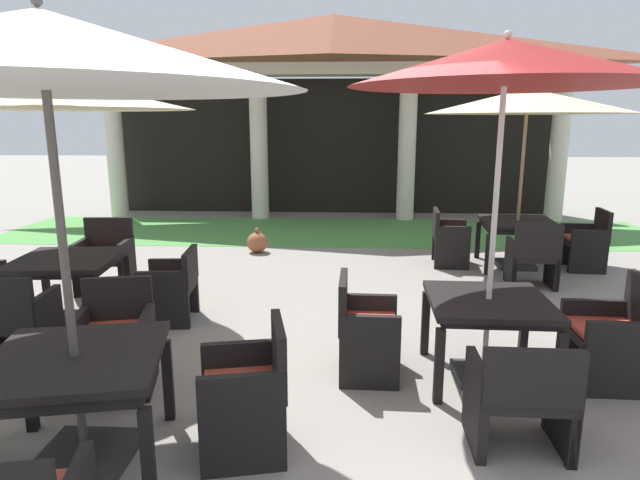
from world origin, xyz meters
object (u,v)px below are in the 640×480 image
(patio_table_mid_right, at_px, (67,266))
(patio_chair_near_foreground_east, at_px, (612,336))
(patio_chair_mid_left_west, at_px, (449,238))
(patio_chair_far_back_east, at_px, (248,393))
(patio_umbrella_mid_right, at_px, (49,94))
(patio_chair_mid_left_east, at_px, (586,242))
(patio_umbrella_near_foreground, at_px, (506,66))
(patio_chair_far_back_north, at_px, (115,340))
(patio_umbrella_far_back, at_px, (42,54))
(patio_chair_mid_right_south, at_px, (16,323))
(patio_table_far_back, at_px, (76,370))
(terracotta_urn, at_px, (257,242))
(patio_table_mid_left, at_px, (517,226))
(patio_chair_mid_right_north, at_px, (105,258))
(patio_chair_near_foreground_west, at_px, (365,330))
(patio_chair_mid_left_south, at_px, (533,257))
(patio_chair_mid_right_east, at_px, (172,287))
(patio_umbrella_mid_left, at_px, (527,102))
(patio_chair_near_foreground_south, at_px, (521,396))
(patio_table_near_foreground, at_px, (488,309))

(patio_table_mid_right, bearing_deg, patio_chair_near_foreground_east, -12.34)
(patio_chair_mid_left_west, distance_m, patio_chair_far_back_east, 5.29)
(patio_umbrella_mid_right, bearing_deg, patio_chair_mid_left_east, 20.62)
(patio_umbrella_near_foreground, bearing_deg, patio_chair_far_back_north, -174.10)
(patio_table_mid_right, bearing_deg, patio_umbrella_far_back, -61.21)
(patio_umbrella_mid_right, relative_size, patio_chair_mid_right_south, 3.26)
(patio_table_far_back, bearing_deg, patio_umbrella_mid_right, 118.79)
(patio_umbrella_far_back, xyz_separation_m, terracotta_urn, (0.16, 5.65, -2.32))
(patio_table_mid_left, xyz_separation_m, patio_chair_mid_right_south, (-5.41, -3.62, -0.21))
(patio_umbrella_near_foreground, xyz_separation_m, patio_chair_mid_right_north, (-4.25, 2.21, -2.12))
(patio_chair_near_foreground_west, height_order, patio_umbrella_mid_right, patio_umbrella_mid_right)
(patio_chair_near_foreground_west, distance_m, patio_table_mid_left, 4.31)
(patio_chair_mid_left_west, bearing_deg, patio_table_mid_right, -55.22)
(patio_chair_mid_left_south, bearing_deg, patio_umbrella_near_foreground, -110.61)
(patio_umbrella_mid_right, height_order, patio_umbrella_far_back, patio_umbrella_far_back)
(patio_chair_mid_right_east, distance_m, patio_umbrella_far_back, 3.30)
(patio_umbrella_mid_left, height_order, patio_chair_mid_left_west, patio_umbrella_mid_left)
(patio_chair_near_foreground_south, relative_size, patio_table_far_back, 0.66)
(patio_table_near_foreground, height_order, patio_chair_mid_left_east, patio_chair_mid_left_east)
(patio_umbrella_mid_left, distance_m, patio_chair_mid_left_south, 2.22)
(patio_umbrella_near_foreground, distance_m, patio_chair_near_foreground_east, 2.37)
(patio_chair_mid_right_north, distance_m, patio_chair_far_back_east, 4.12)
(patio_chair_far_back_north, relative_size, terracotta_urn, 2.10)
(patio_table_mid_right, bearing_deg, patio_table_near_foreground, -14.92)
(patio_chair_near_foreground_west, height_order, patio_chair_far_back_east, patio_chair_far_back_east)
(patio_umbrella_near_foreground, xyz_separation_m, patio_umbrella_far_back, (-2.82, -1.32, -0.05))
(patio_umbrella_near_foreground, distance_m, patio_table_mid_right, 4.71)
(patio_table_near_foreground, relative_size, patio_table_far_back, 0.83)
(patio_table_mid_left, relative_size, terracotta_urn, 2.66)
(patio_chair_near_foreground_east, height_order, patio_chair_near_foreground_south, patio_chair_near_foreground_east)
(patio_table_near_foreground, bearing_deg, patio_umbrella_mid_right, 165.08)
(patio_umbrella_near_foreground, xyz_separation_m, patio_chair_mid_left_west, (0.36, 3.71, -2.13))
(patio_chair_mid_right_south, bearing_deg, patio_chair_mid_right_north, 90.00)
(patio_chair_mid_left_south, xyz_separation_m, patio_umbrella_mid_right, (-5.42, -1.54, 2.00))
(patio_table_mid_left, xyz_separation_m, patio_umbrella_mid_left, (0.00, 0.00, 1.78))
(patio_chair_mid_right_east, relative_size, patio_chair_mid_right_north, 0.87)
(patio_chair_mid_right_south, height_order, patio_chair_far_back_east, patio_chair_far_back_east)
(patio_chair_mid_right_south, xyz_separation_m, patio_umbrella_far_back, (1.24, -1.34, 2.08))
(patio_umbrella_far_back, bearing_deg, patio_table_mid_right, 118.79)
(patio_chair_near_foreground_west, bearing_deg, patio_chair_mid_left_west, 160.93)
(patio_chair_mid_left_west, relative_size, patio_chair_mid_right_east, 1.06)
(patio_chair_mid_right_east, height_order, patio_chair_far_back_north, patio_chair_far_back_north)
(patio_chair_near_foreground_south, relative_size, patio_chair_mid_right_south, 0.91)
(patio_chair_near_foreground_west, xyz_separation_m, patio_chair_mid_right_east, (-2.06, 1.18, -0.02))
(patio_chair_far_back_north, xyz_separation_m, terracotta_urn, (0.38, 4.64, -0.24))
(patio_chair_near_foreground_east, height_order, terracotta_urn, patio_chair_near_foreground_east)
(patio_chair_near_foreground_south, bearing_deg, patio_chair_mid_right_south, 167.12)
(patio_chair_mid_left_south, bearing_deg, patio_chair_near_foreground_east, -90.32)
(patio_table_near_foreground, relative_size, patio_chair_far_back_north, 1.13)
(patio_chair_near_foreground_east, bearing_deg, patio_table_mid_left, -3.69)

